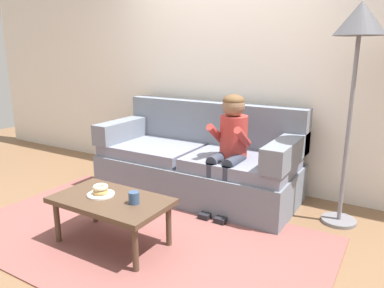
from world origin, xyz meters
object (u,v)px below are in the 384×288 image
(person_child, at_px, (230,141))
(couch, at_px, (199,162))
(coffee_table, at_px, (111,204))
(donut, at_px, (101,191))
(mug, at_px, (134,198))
(floor_lamp, at_px, (359,37))

(person_child, bearing_deg, couch, 155.20)
(coffee_table, bearing_deg, donut, 177.63)
(mug, bearing_deg, floor_lamp, 46.24)
(couch, relative_size, mug, 23.06)
(couch, xyz_separation_m, floor_lamp, (1.42, 0.04, 1.25))
(coffee_table, xyz_separation_m, person_child, (0.49, 1.07, 0.33))
(donut, xyz_separation_m, floor_lamp, (1.57, 1.31, 1.17))
(couch, height_order, person_child, person_child)
(floor_lamp, bearing_deg, coffee_table, -137.97)
(donut, relative_size, floor_lamp, 0.06)
(coffee_table, xyz_separation_m, floor_lamp, (1.46, 1.32, 1.25))
(person_child, distance_m, mug, 1.12)
(couch, distance_m, floor_lamp, 1.89)
(couch, xyz_separation_m, mug, (0.17, -1.27, 0.09))
(couch, bearing_deg, donut, -96.74)
(person_child, height_order, mug, person_child)
(donut, distance_m, floor_lamp, 2.36)
(couch, relative_size, floor_lamp, 1.12)
(donut, height_order, mug, mug)
(mug, bearing_deg, person_child, 75.37)
(couch, xyz_separation_m, coffee_table, (-0.04, -1.28, 0.00))
(donut, relative_size, mug, 1.33)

